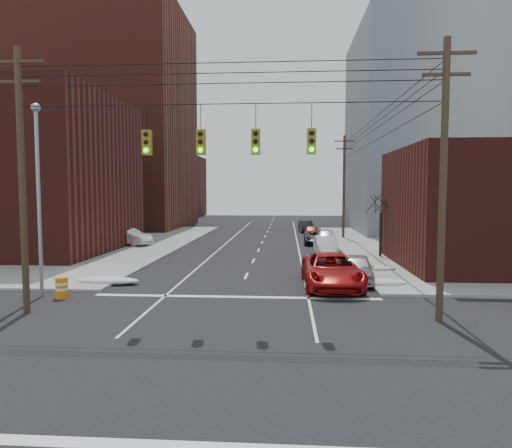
# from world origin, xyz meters

# --- Properties ---
(ground) EXTENTS (160.00, 160.00, 0.00)m
(ground) POSITION_xyz_m (0.00, 0.00, 0.00)
(ground) COLOR black
(ground) RESTS_ON ground
(building_brick_tall) EXTENTS (24.00, 20.00, 30.00)m
(building_brick_tall) POSITION_xyz_m (-24.00, 48.00, 15.00)
(building_brick_tall) COLOR maroon
(building_brick_tall) RESTS_ON ground
(building_brick_far) EXTENTS (22.00, 18.00, 12.00)m
(building_brick_far) POSITION_xyz_m (-26.00, 74.00, 6.00)
(building_brick_far) COLOR #501B18
(building_brick_far) RESTS_ON ground
(building_office) EXTENTS (22.00, 20.00, 25.00)m
(building_office) POSITION_xyz_m (22.00, 44.00, 12.50)
(building_office) COLOR gray
(building_office) RESTS_ON ground
(building_glass) EXTENTS (20.00, 18.00, 22.00)m
(building_glass) POSITION_xyz_m (24.00, 70.00, 11.00)
(building_glass) COLOR gray
(building_glass) RESTS_ON ground
(utility_pole_left) EXTENTS (2.20, 0.28, 11.00)m
(utility_pole_left) POSITION_xyz_m (-8.50, 3.00, 5.78)
(utility_pole_left) COLOR #473323
(utility_pole_left) RESTS_ON ground
(utility_pole_right) EXTENTS (2.20, 0.28, 11.00)m
(utility_pole_right) POSITION_xyz_m (8.50, 3.00, 5.78)
(utility_pole_right) COLOR #473323
(utility_pole_right) RESTS_ON ground
(utility_pole_far) EXTENTS (2.20, 0.28, 11.00)m
(utility_pole_far) POSITION_xyz_m (8.50, 34.00, 5.78)
(utility_pole_far) COLOR #473323
(utility_pole_far) RESTS_ON ground
(traffic_signals) EXTENTS (17.00, 0.42, 2.02)m
(traffic_signals) POSITION_xyz_m (0.10, 2.97, 7.17)
(traffic_signals) COLOR black
(traffic_signals) RESTS_ON ground
(street_light) EXTENTS (0.44, 0.44, 9.32)m
(street_light) POSITION_xyz_m (-9.50, 6.00, 5.54)
(street_light) COLOR gray
(street_light) RESTS_ON ground
(bare_tree) EXTENTS (2.09, 2.20, 4.93)m
(bare_tree) POSITION_xyz_m (9.59, 20.00, 2.32)
(bare_tree) COLOR black
(bare_tree) RESTS_ON ground
(snow_nw) EXTENTS (3.50, 1.08, 0.42)m
(snow_nw) POSITION_xyz_m (-7.40, 9.00, 0.21)
(snow_nw) COLOR silver
(snow_nw) RESTS_ON ground
(snow_ne) EXTENTS (3.00, 1.08, 0.42)m
(snow_ne) POSITION_xyz_m (7.40, 9.50, 0.21)
(snow_ne) COLOR silver
(snow_ne) RESTS_ON ground
(snow_east_far) EXTENTS (4.00, 1.08, 0.42)m
(snow_east_far) POSITION_xyz_m (7.40, 14.00, 0.21)
(snow_east_far) COLOR silver
(snow_east_far) RESTS_ON ground
(red_pickup) EXTENTS (3.09, 6.52, 1.80)m
(red_pickup) POSITION_xyz_m (4.86, 9.16, 0.90)
(red_pickup) COLOR #9C0E0E
(red_pickup) RESTS_ON ground
(parked_car_a) EXTENTS (2.42, 4.78, 1.56)m
(parked_car_a) POSITION_xyz_m (6.40, 10.58, 0.78)
(parked_car_a) COLOR #AEAEB3
(parked_car_a) RESTS_ON ground
(parked_car_b) EXTENTS (1.74, 4.60, 1.50)m
(parked_car_b) POSITION_xyz_m (5.56, 21.41, 0.75)
(parked_car_b) COLOR silver
(parked_car_b) RESTS_ON ground
(parked_car_c) EXTENTS (2.23, 4.56, 1.25)m
(parked_car_c) POSITION_xyz_m (5.17, 28.78, 0.62)
(parked_car_c) COLOR black
(parked_car_c) RESTS_ON ground
(parked_car_d) EXTENTS (2.30, 4.90, 1.38)m
(parked_car_d) POSITION_xyz_m (6.20, 28.37, 0.69)
(parked_car_d) COLOR #ADADB2
(parked_car_d) RESTS_ON ground
(parked_car_e) EXTENTS (1.86, 4.07, 1.35)m
(parked_car_e) POSITION_xyz_m (5.14, 34.56, 0.68)
(parked_car_e) COLOR maroon
(parked_car_e) RESTS_ON ground
(parked_car_f) EXTENTS (1.94, 4.51, 1.45)m
(parked_car_f) POSITION_xyz_m (4.80, 41.75, 0.72)
(parked_car_f) COLOR black
(parked_car_f) RESTS_ON ground
(lot_car_a) EXTENTS (4.92, 3.34, 1.54)m
(lot_car_a) POSITION_xyz_m (-12.17, 25.81, 0.92)
(lot_car_a) COLOR silver
(lot_car_a) RESTS_ON sidewalk_nw
(lot_car_b) EXTENTS (4.99, 3.14, 1.29)m
(lot_car_b) POSITION_xyz_m (-13.82, 27.52, 0.79)
(lot_car_b) COLOR silver
(lot_car_b) RESTS_ON sidewalk_nw
(lot_car_c) EXTENTS (5.36, 2.81, 1.48)m
(lot_car_c) POSITION_xyz_m (-18.07, 20.44, 0.89)
(lot_car_c) COLOR black
(lot_car_c) RESTS_ON sidewalk_nw
(lot_car_d) EXTENTS (4.45, 1.85, 1.51)m
(lot_car_d) POSITION_xyz_m (-19.47, 26.45, 0.90)
(lot_car_d) COLOR #B9B9BE
(lot_car_d) RESTS_ON sidewalk_nw
(construction_barrel) EXTENTS (0.58, 0.58, 1.02)m
(construction_barrel) POSITION_xyz_m (-8.33, 5.68, 0.52)
(construction_barrel) COLOR orange
(construction_barrel) RESTS_ON ground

